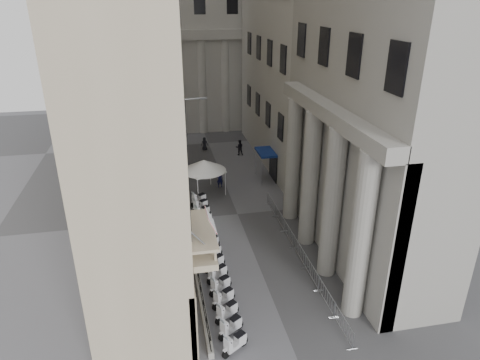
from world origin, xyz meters
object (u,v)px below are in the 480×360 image
object	(u,v)px
street_lamp	(183,137)
pedestrian_a	(220,179)
info_kiosk	(191,228)
scooter_0	(235,351)
pedestrian_b	(239,147)
security_tent	(211,167)

from	to	relation	value
street_lamp	pedestrian_a	distance (m)	5.41
info_kiosk	pedestrian_a	bearing A→B (deg)	57.47
scooter_0	pedestrian_b	size ratio (longest dim) A/B	0.82
pedestrian_a	info_kiosk	bearing A→B (deg)	61.01
scooter_0	street_lamp	size ratio (longest dim) A/B	0.17
pedestrian_a	pedestrian_b	distance (m)	9.27
security_tent	pedestrian_a	distance (m)	2.60
scooter_0	security_tent	world-z (taller)	security_tent
security_tent	info_kiosk	bearing A→B (deg)	-109.34
security_tent	pedestrian_b	size ratio (longest dim) A/B	2.24
street_lamp	pedestrian_b	size ratio (longest dim) A/B	4.73
street_lamp	pedestrian_b	distance (m)	11.35
scooter_0	info_kiosk	world-z (taller)	info_kiosk
security_tent	pedestrian_a	world-z (taller)	security_tent
scooter_0	security_tent	distance (m)	19.47
pedestrian_b	info_kiosk	bearing A→B (deg)	74.20
street_lamp	info_kiosk	bearing A→B (deg)	-103.60
pedestrian_a	pedestrian_b	world-z (taller)	pedestrian_b
info_kiosk	pedestrian_a	size ratio (longest dim) A/B	1.02
security_tent	street_lamp	distance (m)	3.85
security_tent	pedestrian_b	xyz separation A→B (m)	(4.60, 9.99, -1.85)
scooter_0	info_kiosk	bearing A→B (deg)	-26.56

